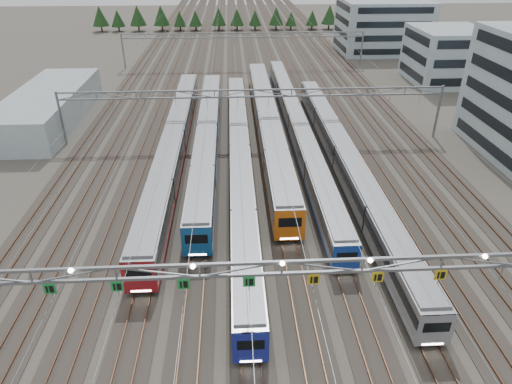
{
  "coord_description": "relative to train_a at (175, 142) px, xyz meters",
  "views": [
    {
      "loc": [
        -3.1,
        -24.51,
        27.05
      ],
      "look_at": [
        -0.82,
        17.5,
        3.5
      ],
      "focal_mm": 32.0,
      "sensor_mm": 36.0,
      "label": 1
    }
  ],
  "objects": [
    {
      "name": "ground",
      "position": [
        11.25,
        -34.82,
        -2.15
      ],
      "size": [
        400.0,
        400.0,
        0.0
      ],
      "primitive_type": "plane",
      "color": "#47423A",
      "rests_on": "ground"
    },
    {
      "name": "track_bed",
      "position": [
        11.25,
        65.18,
        -0.66
      ],
      "size": [
        54.0,
        260.0,
        5.42
      ],
      "color": "#2D2823",
      "rests_on": "ground"
    },
    {
      "name": "train_a",
      "position": [
        0.0,
        0.0,
        0.0
      ],
      "size": [
        2.91,
        58.47,
        3.8
      ],
      "color": "black",
      "rests_on": "ground"
    },
    {
      "name": "train_b",
      "position": [
        4.5,
        2.06,
        -0.01
      ],
      "size": [
        2.89,
        52.87,
        3.77
      ],
      "color": "black",
      "rests_on": "ground"
    },
    {
      "name": "train_c",
      "position": [
        9.0,
        -4.66,
        -0.19
      ],
      "size": [
        2.63,
        64.76,
        3.43
      ],
      "color": "black",
      "rests_on": "ground"
    },
    {
      "name": "train_d",
      "position": [
        13.5,
        6.79,
        0.13
      ],
      "size": [
        3.11,
        58.18,
        4.06
      ],
      "color": "black",
      "rests_on": "ground"
    },
    {
      "name": "train_e",
      "position": [
        18.0,
        6.89,
        -0.25
      ],
      "size": [
        2.54,
        68.51,
        3.31
      ],
      "color": "black",
      "rests_on": "ground"
    },
    {
      "name": "train_f",
      "position": [
        22.5,
        -6.15,
        -0.11
      ],
      "size": [
        2.75,
        60.15,
        3.57
      ],
      "color": "black",
      "rests_on": "ground"
    },
    {
      "name": "gantry_near",
      "position": [
        11.2,
        -34.94,
        4.94
      ],
      "size": [
        56.36,
        0.61,
        8.08
      ],
      "color": "slate",
      "rests_on": "ground"
    },
    {
      "name": "gantry_mid",
      "position": [
        11.25,
        5.18,
        4.24
      ],
      "size": [
        56.36,
        0.36,
        8.0
      ],
      "color": "slate",
      "rests_on": "ground"
    },
    {
      "name": "gantry_far",
      "position": [
        11.25,
        50.18,
        4.24
      ],
      "size": [
        56.36,
        0.36,
        8.0
      ],
      "color": "slate",
      "rests_on": "ground"
    },
    {
      "name": "depot_bldg_mid",
      "position": [
        53.31,
        35.63,
        3.28
      ],
      "size": [
        14.0,
        16.0,
        10.86
      ],
      "primitive_type": "cube",
      "color": "#8FA3AB",
      "rests_on": "ground"
    },
    {
      "name": "depot_bldg_north",
      "position": [
        48.48,
        65.43,
        4.36
      ],
      "size": [
        22.0,
        18.0,
        13.01
      ],
      "primitive_type": "cube",
      "color": "#8FA3AB",
      "rests_on": "ground"
    },
    {
      "name": "west_shed",
      "position": [
        -22.2,
        14.92,
        0.43
      ],
      "size": [
        10.0,
        30.0,
        5.15
      ],
      "primitive_type": "cube",
      "color": "#8FA3AB",
      "rests_on": "ground"
    },
    {
      "name": "treeline",
      "position": [
        16.65,
        99.46,
        2.08
      ],
      "size": [
        106.4,
        5.6,
        7.02
      ],
      "color": "#332114",
      "rests_on": "ground"
    }
  ]
}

